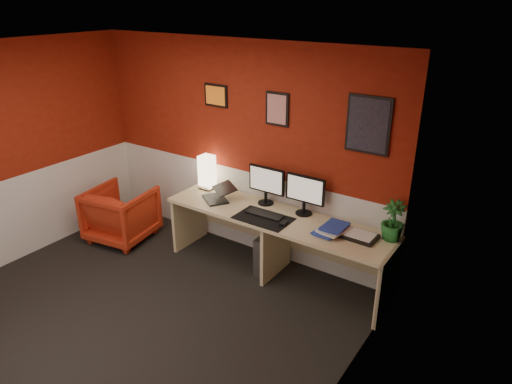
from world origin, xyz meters
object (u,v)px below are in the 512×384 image
object	(u,v)px
shoji_lamp	(207,173)
armchair	(121,214)
pc_tower	(272,252)
monitor_left	(266,180)
potted_plant	(393,221)
desk	(276,246)
zen_tray	(359,236)
laptop	(215,191)
monitor_right	(305,189)

from	to	relation	value
shoji_lamp	armchair	size ratio (longest dim) A/B	0.53
pc_tower	armchair	size ratio (longest dim) A/B	0.60
monitor_left	potted_plant	size ratio (longest dim) A/B	1.44
desk	shoji_lamp	size ratio (longest dim) A/B	6.50
pc_tower	zen_tray	bearing A→B (deg)	0.34
shoji_lamp	laptop	size ratio (longest dim) A/B	1.21
desk	armchair	xyz separation A→B (m)	(-2.08, -0.39, -0.02)
pc_tower	armchair	xyz separation A→B (m)	(-1.99, -0.44, 0.12)
potted_plant	zen_tray	bearing A→B (deg)	-152.61
monitor_right	potted_plant	distance (m)	0.98
laptop	potted_plant	xyz separation A→B (m)	(2.00, 0.23, 0.09)
potted_plant	desk	bearing A→B (deg)	-171.03
laptop	armchair	xyz separation A→B (m)	(-1.27, -0.35, -0.50)
monitor_left	monitor_right	distance (m)	0.49
desk	pc_tower	world-z (taller)	desk
shoji_lamp	zen_tray	xyz separation A→B (m)	(2.02, -0.13, -0.18)
zen_tray	pc_tower	size ratio (longest dim) A/B	0.78
shoji_lamp	monitor_right	world-z (taller)	monitor_right
potted_plant	armchair	distance (m)	3.37
potted_plant	shoji_lamp	bearing A→B (deg)	-179.80
desk	monitor_left	xyz separation A→B (m)	(-0.27, 0.20, 0.66)
monitor_left	zen_tray	xyz separation A→B (m)	(1.19, -0.16, -0.28)
shoji_lamp	laptop	distance (m)	0.38
monitor_right	armchair	world-z (taller)	monitor_right
monitor_right	monitor_left	bearing A→B (deg)	-179.51
desk	monitor_right	size ratio (longest dim) A/B	4.48
shoji_lamp	armchair	distance (m)	1.27
shoji_lamp	potted_plant	xyz separation A→B (m)	(2.29, 0.01, 0.00)
shoji_lamp	monitor_left	size ratio (longest dim) A/B	0.69
desk	monitor_right	xyz separation A→B (m)	(0.21, 0.21, 0.66)
monitor_left	zen_tray	distance (m)	1.23
monitor_left	pc_tower	xyz separation A→B (m)	(0.18, -0.16, -0.80)
laptop	armchair	bearing A→B (deg)	-130.12
potted_plant	pc_tower	world-z (taller)	potted_plant
zen_tray	pc_tower	xyz separation A→B (m)	(-1.00, 0.00, -0.52)
laptop	zen_tray	world-z (taller)	laptop
desk	potted_plant	size ratio (longest dim) A/B	6.47
armchair	laptop	bearing A→B (deg)	-173.76
shoji_lamp	desk	bearing A→B (deg)	-9.24
desk	monitor_right	world-z (taller)	monitor_right
monitor_left	shoji_lamp	bearing A→B (deg)	-178.26
pc_tower	armchair	world-z (taller)	armchair
armchair	shoji_lamp	bearing A→B (deg)	-158.89
desk	zen_tray	bearing A→B (deg)	2.93
laptop	zen_tray	xyz separation A→B (m)	(1.73, 0.09, -0.09)
monitor_left	potted_plant	xyz separation A→B (m)	(1.46, -0.02, -0.09)
laptop	monitor_left	bearing A→B (deg)	58.93
monitor_left	monitor_right	world-z (taller)	same
laptop	monitor_right	size ratio (longest dim) A/B	0.57
laptop	monitor_left	xyz separation A→B (m)	(0.54, 0.24, 0.18)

